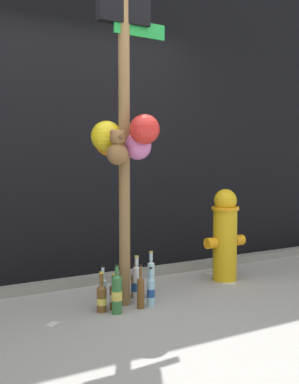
{
  "coord_description": "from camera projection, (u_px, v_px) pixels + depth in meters",
  "views": [
    {
      "loc": [
        -1.77,
        -3.02,
        1.21
      ],
      "look_at": [
        0.25,
        0.43,
        0.91
      ],
      "focal_mm": 45.73,
      "sensor_mm": 36.0,
      "label": 1
    }
  ],
  "objects": [
    {
      "name": "bottle_0",
      "position": [
        137.0,
        283.0,
        4.0
      ],
      "size": [
        0.06,
        0.06,
        0.39
      ],
      "color": "silver",
      "rests_on": "ground_plane"
    },
    {
      "name": "curb_strip",
      "position": [
        88.0,
        280.0,
        4.56
      ],
      "size": [
        8.0,
        0.12,
        0.08
      ],
      "primitive_type": "cube",
      "color": "gray",
      "rests_on": "ground_plane"
    },
    {
      "name": "bottle_8",
      "position": [
        135.0,
        285.0,
        4.13
      ],
      "size": [
        0.06,
        0.06,
        0.3
      ],
      "color": "brown",
      "rests_on": "ground_plane"
    },
    {
      "name": "bottle_6",
      "position": [
        126.0,
        277.0,
        4.18
      ],
      "size": [
        0.06,
        0.06,
        0.38
      ],
      "color": "#337038",
      "rests_on": "ground_plane"
    },
    {
      "name": "ground_plane",
      "position": [
        150.0,
        320.0,
        3.58
      ],
      "size": [
        14.0,
        14.0,
        0.0
      ],
      "primitive_type": "plane",
      "color": "#9E9B93"
    },
    {
      "name": "litter_3",
      "position": [
        52.0,
        324.0,
        3.5
      ],
      "size": [
        0.12,
        0.11,
        0.01
      ],
      "primitive_type": "cube",
      "rotation": [
        0.0,
        0.0,
        2.16
      ],
      "color": "silver",
      "rests_on": "ground_plane"
    },
    {
      "name": "bottle_7",
      "position": [
        151.0,
        291.0,
        3.9
      ],
      "size": [
        0.06,
        0.06,
        0.32
      ],
      "color": "#93CCE0",
      "rests_on": "ground_plane"
    },
    {
      "name": "litter_1",
      "position": [
        229.0,
        282.0,
        4.63
      ],
      "size": [
        0.18,
        0.19,
        0.01
      ],
      "primitive_type": "cube",
      "rotation": [
        0.0,
        0.0,
        0.94
      ],
      "color": "silver",
      "rests_on": "ground_plane"
    },
    {
      "name": "fire_hydrant",
      "position": [
        225.0,
        234.0,
        4.7
      ],
      "size": [
        0.44,
        0.26,
        0.88
      ],
      "color": "gold",
      "rests_on": "ground_plane"
    },
    {
      "name": "bottle_5",
      "position": [
        151.0,
        278.0,
        4.13
      ],
      "size": [
        0.06,
        0.06,
        0.4
      ],
      "color": "#B2DBEA",
      "rests_on": "ground_plane"
    },
    {
      "name": "bottle_9",
      "position": [
        117.0,
        293.0,
        3.72
      ],
      "size": [
        0.08,
        0.08,
        0.38
      ],
      "color": "#337038",
      "rests_on": "ground_plane"
    },
    {
      "name": "bottle_3",
      "position": [
        113.0,
        296.0,
        3.82
      ],
      "size": [
        0.06,
        0.06,
        0.29
      ],
      "color": "brown",
      "rests_on": "ground_plane"
    },
    {
      "name": "bottle_1",
      "position": [
        103.0,
        291.0,
        3.85
      ],
      "size": [
        0.06,
        0.06,
        0.34
      ],
      "color": "#B2DBEA",
      "rests_on": "ground_plane"
    },
    {
      "name": "memorial_post",
      "position": [
        123.0,
        122.0,
        3.84
      ],
      "size": [
        0.62,
        0.55,
        2.59
      ],
      "color": "olive",
      "rests_on": "ground_plane"
    },
    {
      "name": "bottle_4",
      "position": [
        102.0,
        298.0,
        3.76
      ],
      "size": [
        0.08,
        0.08,
        0.31
      ],
      "color": "brown",
      "rests_on": "ground_plane"
    },
    {
      "name": "bottle_2",
      "position": [
        141.0,
        291.0,
        3.85
      ],
      "size": [
        0.06,
        0.06,
        0.35
      ],
      "color": "brown",
      "rests_on": "ground_plane"
    },
    {
      "name": "building_wall",
      "position": [
        69.0,
        78.0,
        4.76
      ],
      "size": [
        10.0,
        0.2,
        3.93
      ],
      "color": "black",
      "rests_on": "ground_plane"
    },
    {
      "name": "litter_2",
      "position": [
        213.0,
        273.0,
        4.99
      ],
      "size": [
        0.13,
        0.13,
        0.01
      ],
      "primitive_type": "cube",
      "rotation": [
        0.0,
        0.0,
        2.41
      ],
      "color": "silver",
      "rests_on": "ground_plane"
    }
  ]
}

